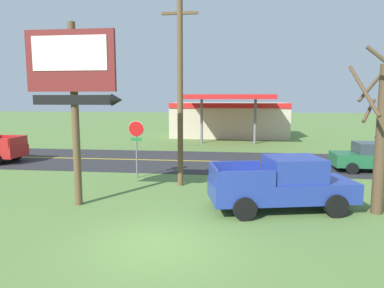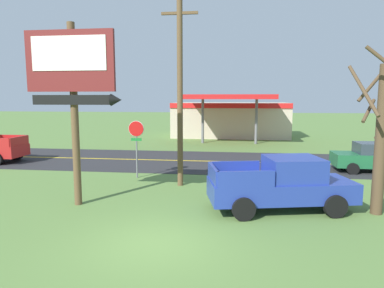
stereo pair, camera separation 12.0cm
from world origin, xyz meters
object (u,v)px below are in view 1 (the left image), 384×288
at_px(stop_sign, 136,139).
at_px(pickup_blue_parked_on_lawn, 283,184).
at_px(car_green_near_lane, 373,157).
at_px(motel_sign, 74,79).
at_px(bare_tree, 382,131).
at_px(gas_station, 229,118).
at_px(utility_pole, 180,81).

bearing_deg(stop_sign, pickup_blue_parked_on_lawn, -32.67).
bearing_deg(car_green_near_lane, stop_sign, -166.25).
bearing_deg(motel_sign, bare_tree, 2.32).
height_order(gas_station, pickup_blue_parked_on_lawn, gas_station).
xyz_separation_m(bare_tree, gas_station, (-5.66, 24.35, -1.02)).
height_order(bare_tree, pickup_blue_parked_on_lawn, bare_tree).
distance_m(pickup_blue_parked_on_lawn, car_green_near_lane, 9.49).
height_order(motel_sign, utility_pole, utility_pole).
bearing_deg(stop_sign, gas_station, 77.59).
bearing_deg(stop_sign, motel_sign, -100.73).
bearing_deg(bare_tree, utility_pole, 157.57).
height_order(pickup_blue_parked_on_lawn, car_green_near_lane, pickup_blue_parked_on_lawn).
bearing_deg(car_green_near_lane, motel_sign, -149.74).
bearing_deg(pickup_blue_parked_on_lawn, car_green_near_lane, 51.62).
distance_m(stop_sign, car_green_near_lane, 13.08).
distance_m(bare_tree, gas_station, 25.02).
bearing_deg(utility_pole, bare_tree, -22.43).
distance_m(utility_pole, car_green_near_lane, 11.78).
relative_size(utility_pole, pickup_blue_parked_on_lawn, 1.66).
distance_m(motel_sign, gas_station, 25.52).
bearing_deg(pickup_blue_parked_on_lawn, utility_pole, 144.22).
relative_size(utility_pole, car_green_near_lane, 2.18).
distance_m(bare_tree, pickup_blue_parked_on_lawn, 3.85).
bearing_deg(gas_station, car_green_near_lane, -63.94).
bearing_deg(gas_station, bare_tree, -76.92).
height_order(motel_sign, stop_sign, motel_sign).
bearing_deg(gas_station, stop_sign, -102.41).
height_order(bare_tree, car_green_near_lane, bare_tree).
bearing_deg(utility_pole, pickup_blue_parked_on_lawn, -35.78).
xyz_separation_m(bare_tree, car_green_near_lane, (2.60, 7.47, -2.13)).
xyz_separation_m(utility_pole, gas_station, (1.93, 21.22, -2.92)).
relative_size(motel_sign, car_green_near_lane, 1.63).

